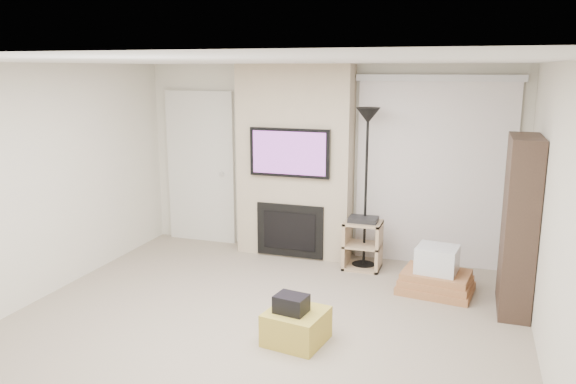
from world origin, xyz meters
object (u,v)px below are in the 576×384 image
(box_stack, at_px, (436,275))
(av_stand, at_px, (363,242))
(ottoman, at_px, (296,326))
(floor_lamp, at_px, (367,143))
(bookshelf, at_px, (519,225))

(box_stack, bearing_deg, av_stand, 151.53)
(ottoman, relative_size, box_stack, 0.58)
(floor_lamp, xyz_separation_m, av_stand, (-0.01, -0.07, -1.22))
(floor_lamp, distance_m, bookshelf, 1.99)
(floor_lamp, distance_m, av_stand, 1.22)
(av_stand, height_order, box_stack, av_stand)
(bookshelf, bearing_deg, box_stack, 165.12)
(ottoman, distance_m, bookshelf, 2.48)
(av_stand, relative_size, bookshelf, 0.37)
(ottoman, xyz_separation_m, box_stack, (1.13, 1.60, 0.05))
(av_stand, relative_size, box_stack, 0.77)
(av_stand, xyz_separation_m, box_stack, (0.93, -0.50, -0.15))
(ottoman, xyz_separation_m, floor_lamp, (0.21, 2.17, 1.42))
(av_stand, bearing_deg, floor_lamp, 83.87)
(box_stack, xyz_separation_m, bookshelf, (0.78, -0.21, 0.70))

